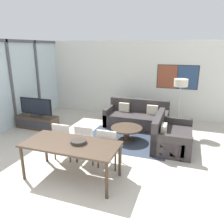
% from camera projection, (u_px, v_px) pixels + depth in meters
% --- Properties ---
extents(ground_plane, '(24.00, 24.00, 0.00)m').
position_uv_depth(ground_plane, '(64.00, 196.00, 3.91)').
color(ground_plane, beige).
extents(wall_back, '(7.88, 0.09, 2.80)m').
position_uv_depth(wall_back, '(136.00, 79.00, 8.23)').
color(wall_back, silver).
rests_on(wall_back, ground_plane).
extents(window_wall_left, '(0.07, 5.23, 2.80)m').
position_uv_depth(window_wall_left, '(11.00, 81.00, 6.93)').
color(window_wall_left, silver).
rests_on(window_wall_left, ground_plane).
extents(area_rug, '(2.37, 1.78, 0.01)m').
position_uv_depth(area_rug, '(126.00, 140.00, 6.27)').
color(area_rug, '#333D4C').
rests_on(area_rug, ground_plane).
extents(tv_console, '(1.37, 0.49, 0.41)m').
position_uv_depth(tv_console, '(37.00, 122.00, 7.15)').
color(tv_console, '#423326').
rests_on(tv_console, ground_plane).
extents(television, '(1.16, 0.20, 0.60)m').
position_uv_depth(television, '(36.00, 107.00, 7.01)').
color(television, '#2D2D33').
rests_on(television, tv_console).
extents(sofa_main, '(2.04, 0.95, 0.86)m').
position_uv_depth(sofa_main, '(137.00, 118.00, 7.35)').
color(sofa_main, '#383333').
rests_on(sofa_main, ground_plane).
extents(sofa_side, '(0.95, 1.53, 0.86)m').
position_uv_depth(sofa_side, '(170.00, 137.00, 5.79)').
color(sofa_side, '#383333').
rests_on(sofa_side, ground_plane).
extents(coffee_table, '(0.89, 0.89, 0.39)m').
position_uv_depth(coffee_table, '(126.00, 131.00, 6.18)').
color(coffee_table, '#423326').
rests_on(coffee_table, ground_plane).
extents(dining_table, '(1.90, 0.88, 0.76)m').
position_uv_depth(dining_table, '(71.00, 147.00, 4.29)').
color(dining_table, '#423326').
rests_on(dining_table, ground_plane).
extents(dining_chair_left, '(0.46, 0.46, 0.90)m').
position_uv_depth(dining_chair_left, '(64.00, 139.00, 5.09)').
color(dining_chair_left, beige).
rests_on(dining_chair_left, ground_plane).
extents(dining_chair_centre, '(0.46, 0.46, 0.90)m').
position_uv_depth(dining_chair_centre, '(86.00, 141.00, 4.96)').
color(dining_chair_centre, beige).
rests_on(dining_chair_centre, ground_plane).
extents(dining_chair_right, '(0.46, 0.46, 0.90)m').
position_uv_depth(dining_chair_right, '(108.00, 146.00, 4.73)').
color(dining_chair_right, beige).
rests_on(dining_chair_right, ground_plane).
extents(fruit_bowl, '(0.32, 0.32, 0.06)m').
position_uv_depth(fruit_bowl, '(78.00, 141.00, 4.26)').
color(fruit_bowl, '#332D28').
rests_on(fruit_bowl, dining_table).
extents(floor_lamp, '(0.40, 0.40, 1.66)m').
position_uv_depth(floor_lamp, '(181.00, 86.00, 6.47)').
color(floor_lamp, '#2D2D33').
rests_on(floor_lamp, ground_plane).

